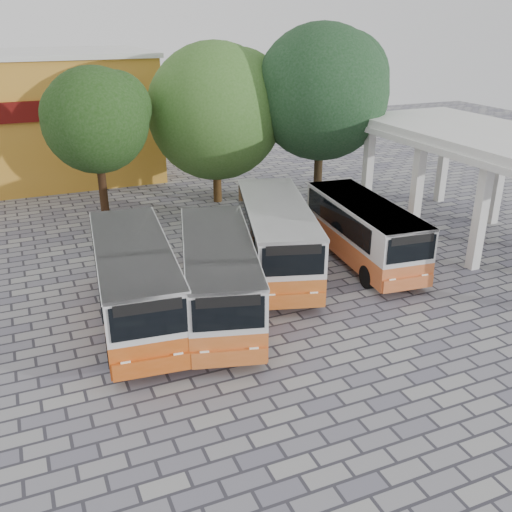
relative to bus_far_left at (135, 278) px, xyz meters
name	(u,v)px	position (x,y,z in m)	size (l,w,h in m)	color
ground	(342,320)	(6.94, -2.91, -1.75)	(90.00, 90.00, 0.00)	slate
terminal_shelter	(499,145)	(17.44, 1.09, 3.16)	(6.80, 15.80, 5.40)	silver
bus_far_left	(135,278)	(0.00, 0.00, 0.00)	(3.39, 8.61, 3.02)	#BF4D13
bus_centre_left	(219,273)	(2.95, -0.68, -0.04)	(4.56, 8.65, 2.95)	#C85D22
bus_centre_right	(277,234)	(6.56, 2.05, 0.03)	(4.94, 9.03, 3.07)	#C65F20
bus_far_right	(364,228)	(10.64, 1.50, -0.13)	(3.13, 7.99, 2.81)	#C85F2D
tree_left	(96,117)	(0.75, 10.91, 4.04)	(5.55, 5.28, 8.26)	#352011
tree_middle	(217,107)	(7.77, 12.85, 3.86)	(8.17, 7.78, 9.24)	#4B3116
tree_right	(323,88)	(13.27, 10.39, 4.92)	(7.96, 7.58, 10.21)	#312414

